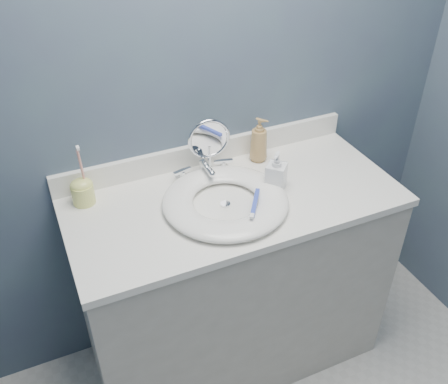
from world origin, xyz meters
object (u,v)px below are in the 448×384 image
soap_bottle_clear (276,171)px  toothbrush_holder (82,190)px  makeup_mirror (209,145)px  soap_bottle_amber (259,140)px

soap_bottle_clear → toothbrush_holder: (-0.67, 0.20, -0.02)m
makeup_mirror → toothbrush_holder: size_ratio=1.04×
makeup_mirror → soap_bottle_amber: (0.22, 0.02, -0.04)m
soap_bottle_amber → toothbrush_holder: 0.70m
soap_bottle_amber → toothbrush_holder: toothbrush_holder is taller
soap_bottle_amber → soap_bottle_clear: bearing=-135.9°
makeup_mirror → soap_bottle_clear: size_ratio=1.57×
soap_bottle_clear → toothbrush_holder: size_ratio=0.66×
toothbrush_holder → makeup_mirror: bearing=-2.0°
makeup_mirror → toothbrush_holder: 0.49m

